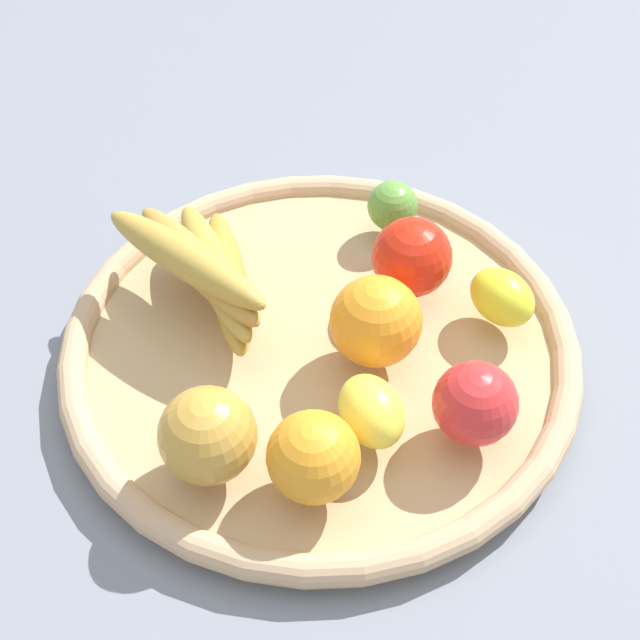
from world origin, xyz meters
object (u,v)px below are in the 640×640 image
lime_0 (392,206)px  orange_0 (313,457)px  banana_bunch (207,269)px  lemon_0 (502,297)px  orange_1 (376,321)px  apple_1 (412,257)px  apple_0 (475,403)px  lemon_1 (371,411)px  apple_2 (208,435)px

lime_0 → orange_0: bearing=112.5°
banana_bunch → lemon_0: bearing=-147.5°
orange_1 → banana_bunch: bearing=13.7°
banana_bunch → apple_1: (-0.13, -0.12, -0.00)m
banana_bunch → lime_0: size_ratio=3.79×
apple_1 → lemon_0: size_ratio=1.14×
apple_0 → banana_bunch: bearing=3.7°
banana_bunch → orange_1: (-0.15, -0.04, -0.00)m
orange_1 → apple_0: (-0.11, 0.02, -0.01)m
lemon_1 → apple_1: apple_1 is taller
banana_bunch → lime_0: bearing=-112.4°
orange_0 → lemon_1: orange_0 is taller
lime_0 → apple_1: apple_1 is taller
apple_0 → apple_1: bearing=-39.7°
apple_1 → orange_0: bearing=104.4°
orange_0 → apple_1: size_ratio=0.98×
lemon_1 → apple_0: (-0.06, -0.05, 0.01)m
lemon_1 → lime_0: bearing=-60.1°
banana_bunch → lime_0: (-0.07, -0.18, -0.01)m
banana_bunch → lime_0: 0.19m
orange_0 → lemon_1: size_ratio=1.07×
apple_1 → apple_2: bearing=86.1°
orange_0 → apple_0: size_ratio=1.05×
lemon_1 → orange_1: orange_1 is taller
lemon_0 → apple_2: 0.28m
apple_1 → apple_0: bearing=140.3°
lime_0 → orange_1: orange_1 is taller
lemon_0 → apple_2: size_ratio=0.84×
banana_bunch → orange_0: 0.21m
orange_1 → apple_1: (0.02, -0.08, -0.00)m
lemon_1 → lemon_0: lemon_1 is taller
apple_0 → apple_2: 0.20m
apple_1 → apple_2: 0.25m
orange_0 → apple_0: 0.13m
orange_1 → lemon_0: bearing=-122.6°
orange_0 → apple_0: bearing=-121.3°
orange_0 → apple_2: (0.07, 0.03, 0.00)m
orange_0 → lemon_0: orange_0 is taller
lime_0 → orange_0: 0.30m
apple_0 → apple_1: apple_1 is taller
orange_0 → orange_1: orange_1 is taller
apple_1 → apple_2: (0.02, 0.25, 0.00)m
lime_0 → lemon_1: same height
lemon_0 → banana_bunch: bearing=32.5°
banana_bunch → lemon_1: bearing=170.9°
orange_1 → orange_0: bearing=105.4°
apple_0 → orange_0: bearing=58.7°
banana_bunch → orange_1: same height
orange_0 → apple_0: orange_0 is taller
banana_bunch → apple_0: 0.26m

